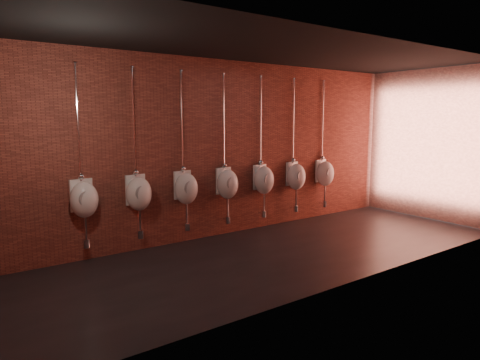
# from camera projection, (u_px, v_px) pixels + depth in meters

# --- Properties ---
(ground) EXTENTS (8.50, 8.50, 0.00)m
(ground) POSITION_uv_depth(u_px,v_px,m) (279.00, 253.00, 6.91)
(ground) COLOR black
(ground) RESTS_ON ground
(room_shell) EXTENTS (8.54, 3.04, 3.22)m
(room_shell) POSITION_uv_depth(u_px,v_px,m) (280.00, 128.00, 6.62)
(room_shell) COLOR black
(room_shell) RESTS_ON ground
(urinal_0) EXTENTS (0.47, 0.42, 2.72)m
(urinal_0) POSITION_uv_depth(u_px,v_px,m) (84.00, 199.00, 6.32)
(urinal_0) COLOR white
(urinal_0) RESTS_ON ground
(urinal_1) EXTENTS (0.47, 0.42, 2.72)m
(urinal_1) POSITION_uv_depth(u_px,v_px,m) (139.00, 193.00, 6.82)
(urinal_1) COLOR white
(urinal_1) RESTS_ON ground
(urinal_2) EXTENTS (0.47, 0.42, 2.72)m
(urinal_2) POSITION_uv_depth(u_px,v_px,m) (186.00, 188.00, 7.31)
(urinal_2) COLOR white
(urinal_2) RESTS_ON ground
(urinal_3) EXTENTS (0.47, 0.42, 2.72)m
(urinal_3) POSITION_uv_depth(u_px,v_px,m) (227.00, 183.00, 7.81)
(urinal_3) COLOR white
(urinal_3) RESTS_ON ground
(urinal_4) EXTENTS (0.47, 0.42, 2.72)m
(urinal_4) POSITION_uv_depth(u_px,v_px,m) (264.00, 180.00, 8.30)
(urinal_4) COLOR white
(urinal_4) RESTS_ON ground
(urinal_5) EXTENTS (0.47, 0.42, 2.72)m
(urinal_5) POSITION_uv_depth(u_px,v_px,m) (296.00, 176.00, 8.80)
(urinal_5) COLOR white
(urinal_5) RESTS_ON ground
(urinal_6) EXTENTS (0.47, 0.42, 2.72)m
(urinal_6) POSITION_uv_depth(u_px,v_px,m) (325.00, 173.00, 9.29)
(urinal_6) COLOR white
(urinal_6) RESTS_ON ground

